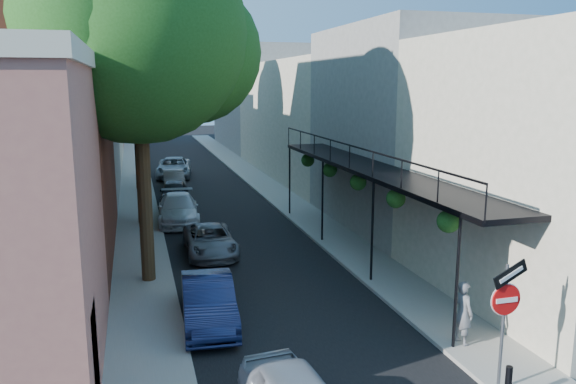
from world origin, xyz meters
TOP-DOWN VIEW (x-y plane):
  - road_surface at (0.00, 30.00)m, footprint 6.00×64.00m
  - sidewalk_left at (-4.00, 30.00)m, footprint 2.00×64.00m
  - sidewalk_right at (4.00, 30.00)m, footprint 2.00×64.00m
  - buildings_left at (-9.30, 28.76)m, footprint 10.10×59.10m
  - buildings_right at (8.99, 29.49)m, footprint 9.80×55.00m
  - sign_post at (3.16, 0.97)m, footprint 0.89×0.17m
  - oak_near at (-3.37, 10.26)m, footprint 7.48×6.80m
  - oak_mid at (-3.42, 18.23)m, footprint 6.60×6.00m
  - oak_far at (-3.35, 27.27)m, footprint 7.70×7.00m
  - parked_car_b at (-2.31, 6.24)m, footprint 1.60×4.02m
  - parked_car_c at (-1.40, 12.60)m, footprint 1.90×4.04m
  - parked_car_d at (-2.17, 18.09)m, footprint 2.11×4.64m
  - parked_car_e at (-2.03, 22.51)m, footprint 1.84×3.81m
  - parked_car_f at (-1.74, 26.84)m, footprint 1.31×3.55m
  - parked_car_g at (-1.40, 31.40)m, footprint 2.86×5.21m
  - pedestrian at (3.60, 3.11)m, footprint 0.50×0.66m

SIDE VIEW (x-z plane):
  - road_surface at x=0.00m, z-range 0.00..0.01m
  - sidewalk_left at x=-4.00m, z-range 0.00..0.12m
  - sidewalk_right at x=4.00m, z-range 0.00..0.12m
  - parked_car_c at x=-1.40m, z-range 0.00..1.12m
  - parked_car_f at x=-1.74m, z-range 0.00..1.16m
  - parked_car_e at x=-2.03m, z-range 0.00..1.26m
  - parked_car_b at x=-2.31m, z-range 0.00..1.30m
  - parked_car_d at x=-2.17m, z-range 0.00..1.32m
  - parked_car_g at x=-1.40m, z-range 0.00..1.38m
  - pedestrian at x=3.60m, z-range 0.12..1.74m
  - sign_post at x=3.16m, z-range 0.54..3.53m
  - buildings_right at x=8.99m, z-range -0.58..9.42m
  - buildings_left at x=-9.30m, z-range -1.06..10.94m
  - oak_mid at x=-3.42m, z-range 1.96..12.16m
  - oak_near at x=-3.37m, z-range 2.17..13.59m
  - oak_far at x=-3.35m, z-range 2.31..14.21m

